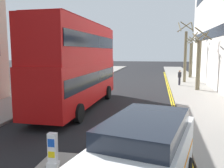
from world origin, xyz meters
TOP-DOWN VIEW (x-y plane):
  - sidewalk_right at (6.50, 16.00)m, footprint 4.00×80.00m
  - sidewalk_left at (-6.50, 16.00)m, footprint 4.00×80.00m
  - kerb_line_outer at (4.40, 14.00)m, footprint 0.10×56.00m
  - kerb_line_inner at (4.24, 14.00)m, footprint 0.10×56.00m
  - traffic_island at (0.00, 3.60)m, footprint 1.10×2.20m
  - keep_left_bollard at (0.00, 3.60)m, footprint 0.36×0.28m
  - double_decker_bus_away at (-2.00, 12.03)m, footprint 3.00×10.86m
  - taxi_minivan at (2.91, 2.43)m, footprint 2.89×5.11m
  - pedestrian_far at (5.51, 23.53)m, footprint 0.34×0.22m
  - street_tree_near at (6.92, 20.55)m, footprint 1.79×1.82m
  - street_tree_mid at (6.30, 26.41)m, footprint 1.88×1.92m
  - street_tree_far at (7.68, 32.11)m, footprint 1.84×1.83m

SIDE VIEW (x-z plane):
  - kerb_line_outer at x=4.40m, z-range 0.00..0.01m
  - kerb_line_inner at x=4.24m, z-range 0.00..0.01m
  - traffic_island at x=0.00m, z-range 0.00..0.10m
  - sidewalk_right at x=6.50m, z-range 0.00..0.14m
  - sidewalk_left at x=-6.50m, z-range 0.00..0.14m
  - keep_left_bollard at x=0.00m, z-range 0.05..1.16m
  - pedestrian_far at x=5.51m, z-range 0.18..1.80m
  - taxi_minivan at x=2.91m, z-range 0.01..2.13m
  - street_tree_near at x=6.92m, z-range -0.11..5.67m
  - street_tree_far at x=7.68m, z-range -0.11..5.81m
  - double_decker_bus_away at x=-2.00m, z-range 0.21..5.85m
  - street_tree_mid at x=6.30m, z-range 0.04..7.11m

